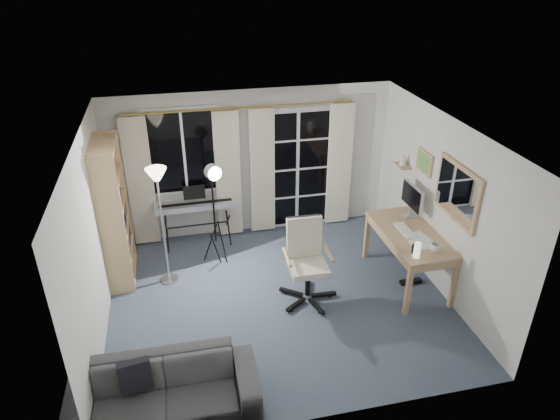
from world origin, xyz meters
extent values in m
cube|color=#3A4755|center=(0.00, 0.00, -0.01)|extent=(4.50, 4.00, 0.02)
cube|color=white|center=(-1.05, 1.98, 1.50)|extent=(1.20, 0.06, 1.40)
cube|color=black|center=(-1.05, 1.95, 1.50)|extent=(1.10, 0.02, 1.30)
cube|color=white|center=(-1.05, 1.94, 1.50)|extent=(0.04, 0.03, 1.30)
cube|color=white|center=(0.75, 1.98, 1.02)|extent=(1.32, 0.06, 2.11)
cube|color=black|center=(0.45, 1.95, 1.02)|extent=(0.55, 0.02, 1.95)
cube|color=black|center=(1.05, 1.95, 1.02)|extent=(0.55, 0.02, 1.95)
cube|color=white|center=(0.75, 1.94, 1.02)|extent=(0.05, 0.04, 2.05)
cube|color=white|center=(0.75, 1.94, 0.55)|extent=(1.15, 0.03, 0.03)
cube|color=white|center=(0.75, 1.94, 1.05)|extent=(1.15, 0.03, 0.03)
cube|color=white|center=(0.75, 1.94, 1.55)|extent=(1.15, 0.03, 0.03)
cylinder|color=gold|center=(-0.15, 1.90, 2.15)|extent=(3.50, 0.03, 0.03)
cube|color=beige|center=(-1.75, 1.88, 1.08)|extent=(0.40, 0.07, 2.10)
cube|color=beige|center=(-0.40, 1.88, 1.08)|extent=(0.40, 0.07, 2.10)
cube|color=beige|center=(0.15, 1.88, 1.08)|extent=(0.40, 0.07, 2.10)
cube|color=beige|center=(1.45, 1.88, 1.08)|extent=(0.40, 0.07, 2.10)
cube|color=tan|center=(-2.08, 0.60, 1.03)|extent=(0.33, 0.04, 2.06)
cube|color=tan|center=(-2.10, 1.52, 1.03)|extent=(0.33, 0.04, 2.06)
cube|color=tan|center=(-2.24, 1.06, 1.03)|extent=(0.04, 0.93, 2.06)
cube|color=tan|center=(-2.09, 1.06, 0.03)|extent=(0.34, 0.93, 0.03)
cube|color=tan|center=(-2.09, 1.06, 0.41)|extent=(0.34, 0.93, 0.03)
cube|color=tan|center=(-2.09, 1.06, 0.80)|extent=(0.34, 0.93, 0.03)
cube|color=tan|center=(-2.09, 1.06, 1.19)|extent=(0.34, 0.93, 0.03)
cube|color=tan|center=(-2.09, 1.06, 1.58)|extent=(0.34, 0.93, 0.03)
cube|color=tan|center=(-2.09, 1.06, 2.03)|extent=(0.34, 0.93, 0.03)
cube|color=silver|center=(-2.06, 0.68, 0.56)|extent=(0.23, 0.06, 0.26)
cube|color=brown|center=(-2.07, 0.78, 0.53)|extent=(0.23, 0.05, 0.21)
cube|color=#2C2C2C|center=(-2.07, 0.87, 0.54)|extent=(0.23, 0.04, 0.24)
cube|color=brown|center=(-2.07, 0.95, 0.58)|extent=(0.23, 0.04, 0.31)
cube|color=silver|center=(-2.07, 1.02, 0.54)|extent=(0.23, 0.06, 0.24)
cube|color=#A15E2E|center=(-2.07, 1.12, 0.55)|extent=(0.23, 0.04, 0.25)
cube|color=navy|center=(-2.07, 1.20, 0.55)|extent=(0.23, 0.05, 0.25)
cube|color=brown|center=(-2.07, 1.29, 0.54)|extent=(0.23, 0.04, 0.24)
cube|color=#A15E2E|center=(-2.07, 1.36, 0.55)|extent=(0.23, 0.06, 0.24)
cube|color=#2C2C2C|center=(-2.08, 1.46, 0.56)|extent=(0.23, 0.03, 0.27)
cube|color=navy|center=(-2.06, 0.68, 0.96)|extent=(0.23, 0.04, 0.28)
cube|color=#2C2C2C|center=(-2.07, 0.76, 0.95)|extent=(0.23, 0.06, 0.27)
cube|color=#2C2C2C|center=(-2.07, 0.86, 0.93)|extent=(0.23, 0.04, 0.24)
cube|color=navy|center=(-2.07, 0.94, 0.93)|extent=(0.23, 0.04, 0.22)
cube|color=navy|center=(-2.07, 1.01, 0.94)|extent=(0.23, 0.04, 0.24)
cube|color=#2C2C2C|center=(-2.07, 1.09, 0.96)|extent=(0.23, 0.04, 0.28)
cube|color=#2C2C2C|center=(-2.07, 1.16, 0.93)|extent=(0.23, 0.05, 0.22)
cube|color=#B88445|center=(-2.07, 1.25, 0.94)|extent=(0.23, 0.05, 0.24)
cube|color=brown|center=(-2.07, 1.33, 0.94)|extent=(0.23, 0.03, 0.25)
cube|color=#2C2C2C|center=(-2.07, 1.40, 0.94)|extent=(0.23, 0.03, 0.24)
cube|color=#A15E2E|center=(-2.06, 0.68, 1.35)|extent=(0.23, 0.04, 0.29)
cube|color=#2C2C2C|center=(-2.07, 0.76, 1.32)|extent=(0.23, 0.03, 0.22)
cube|color=silver|center=(-2.07, 0.83, 1.36)|extent=(0.23, 0.04, 0.31)
cube|color=silver|center=(-2.07, 0.90, 1.35)|extent=(0.23, 0.04, 0.28)
cube|color=brown|center=(-2.07, 0.98, 1.32)|extent=(0.23, 0.04, 0.23)
cube|color=navy|center=(-2.07, 1.05, 1.33)|extent=(0.23, 0.05, 0.24)
cylinder|color=#B2B2B7|center=(-1.45, 0.78, 0.01)|extent=(0.28, 0.28, 0.03)
cylinder|color=#B2B2B7|center=(-1.45, 0.78, 0.83)|extent=(0.03, 0.03, 1.62)
cone|color=#FFE5B2|center=(-1.45, 0.78, 1.67)|extent=(0.30, 0.30, 0.17)
cylinder|color=black|center=(-1.44, 1.69, 0.34)|extent=(0.04, 0.61, 0.55)
cylinder|color=black|center=(-1.44, 1.69, 0.34)|extent=(0.04, 0.61, 0.55)
cylinder|color=black|center=(-0.47, 1.71, 0.34)|extent=(0.04, 0.61, 0.55)
cylinder|color=black|center=(-0.47, 1.71, 0.34)|extent=(0.04, 0.61, 0.55)
cylinder|color=black|center=(-0.95, 1.70, 0.34)|extent=(0.97, 0.04, 0.02)
cube|color=silver|center=(-0.95, 1.70, 0.71)|extent=(1.27, 0.34, 0.09)
cube|color=white|center=(-0.95, 1.62, 0.74)|extent=(1.17, 0.16, 0.01)
cube|color=black|center=(-0.95, 1.66, 0.75)|extent=(1.13, 0.10, 0.01)
cube|color=black|center=(-0.95, 1.80, 0.88)|extent=(0.34, 0.08, 0.21)
cylinder|color=black|center=(-0.62, 1.14, 0.30)|extent=(0.12, 0.25, 0.66)
cylinder|color=black|center=(-0.80, 1.17, 0.30)|extent=(0.26, 0.06, 0.66)
cylinder|color=black|center=(-0.73, 0.99, 0.30)|extent=(0.17, 0.21, 0.66)
cylinder|color=black|center=(-0.72, 1.10, 0.95)|extent=(0.04, 0.04, 1.14)
cylinder|color=silver|center=(-0.70, 1.05, 1.51)|extent=(0.25, 0.19, 0.22)
cylinder|color=white|center=(-0.67, 0.99, 1.51)|extent=(0.18, 0.09, 0.19)
cube|color=black|center=(0.62, -0.10, 0.05)|extent=(0.35, 0.06, 0.04)
cylinder|color=black|center=(0.70, -0.11, 0.03)|extent=(0.06, 0.06, 0.05)
cube|color=black|center=(0.46, 0.13, 0.05)|extent=(0.16, 0.34, 0.04)
cylinder|color=black|center=(0.49, 0.21, 0.03)|extent=(0.06, 0.06, 0.05)
cube|color=black|center=(0.19, 0.05, 0.05)|extent=(0.31, 0.25, 0.04)
cylinder|color=black|center=(0.12, 0.10, 0.03)|extent=(0.06, 0.06, 0.05)
cube|color=black|center=(0.18, -0.23, 0.05)|extent=(0.31, 0.24, 0.04)
cylinder|color=black|center=(0.11, -0.28, 0.03)|extent=(0.06, 0.06, 0.05)
cube|color=black|center=(0.45, -0.32, 0.05)|extent=(0.15, 0.35, 0.04)
cylinder|color=black|center=(0.47, -0.41, 0.03)|extent=(0.06, 0.06, 0.05)
cylinder|color=black|center=(0.38, -0.10, 0.30)|extent=(0.07, 0.07, 0.43)
cube|color=beige|center=(0.38, -0.10, 0.54)|extent=(0.51, 0.51, 0.09)
cube|color=beige|center=(0.39, 0.14, 0.86)|extent=(0.48, 0.14, 0.57)
cube|color=black|center=(0.39, 0.18, 0.88)|extent=(0.46, 0.12, 0.52)
cylinder|color=tan|center=(0.10, -0.07, 0.71)|extent=(0.06, 0.43, 0.05)
cylinder|color=tan|center=(0.66, -0.08, 0.71)|extent=(0.06, 0.43, 0.05)
cube|color=#A57C55|center=(1.88, 0.04, 0.77)|extent=(0.76, 1.49, 0.04)
cube|color=#A57C55|center=(1.88, 0.04, 0.70)|extent=(0.72, 1.44, 0.11)
cube|color=#A57C55|center=(1.56, -0.66, 0.37)|extent=(0.06, 0.06, 0.75)
cube|color=#A57C55|center=(2.22, -0.66, 0.37)|extent=(0.06, 0.06, 0.75)
cube|color=#A57C55|center=(1.54, 0.73, 0.37)|extent=(0.06, 0.06, 0.75)
cube|color=#A57C55|center=(2.20, 0.74, 0.37)|extent=(0.06, 0.06, 0.75)
cube|color=silver|center=(2.08, 0.49, 0.80)|extent=(0.19, 0.13, 0.02)
cube|color=silver|center=(2.08, 0.49, 0.94)|extent=(0.04, 0.03, 0.23)
cube|color=silver|center=(2.08, 0.49, 1.11)|extent=(0.05, 0.57, 0.36)
cube|color=black|center=(2.06, 0.49, 1.11)|extent=(0.02, 0.53, 0.32)
cube|color=white|center=(1.82, 0.09, 0.80)|extent=(0.15, 0.45, 0.02)
cube|color=white|center=(1.78, -0.22, 0.80)|extent=(0.06, 0.11, 0.02)
cube|color=white|center=(1.93, -0.12, 0.79)|extent=(0.28, 0.35, 0.01)
cube|color=white|center=(1.90, -0.33, 0.79)|extent=(0.23, 0.17, 0.00)
cube|color=black|center=(1.70, -0.44, 0.85)|extent=(0.05, 0.04, 0.13)
cylinder|color=white|center=(1.68, -0.54, 0.90)|extent=(0.09, 0.09, 0.21)
cube|color=black|center=(1.93, -0.06, 0.03)|extent=(0.32, 0.09, 0.05)
imported|color=silver|center=(1.98, -0.46, 0.86)|extent=(0.13, 0.10, 0.13)
cube|color=tan|center=(2.23, -0.35, 1.55)|extent=(0.04, 0.94, 0.74)
cube|color=white|center=(2.21, -0.35, 1.55)|extent=(0.01, 0.84, 0.64)
cube|color=tan|center=(2.23, 0.55, 1.60)|extent=(0.03, 0.42, 0.32)
cube|color=#418252|center=(2.21, 0.55, 1.60)|extent=(0.00, 0.36, 0.26)
cube|color=tan|center=(2.16, 1.05, 1.35)|extent=(0.16, 0.30, 0.02)
cone|color=beige|center=(2.16, 1.05, 1.44)|extent=(0.12, 0.12, 0.15)
imported|color=#303033|center=(-1.53, -1.55, 0.37)|extent=(1.93, 0.59, 0.75)
cube|color=black|center=(-1.81, -1.45, 0.44)|extent=(0.35, 0.22, 0.34)
camera|label=1|loc=(-1.18, -5.35, 4.29)|focal=32.00mm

